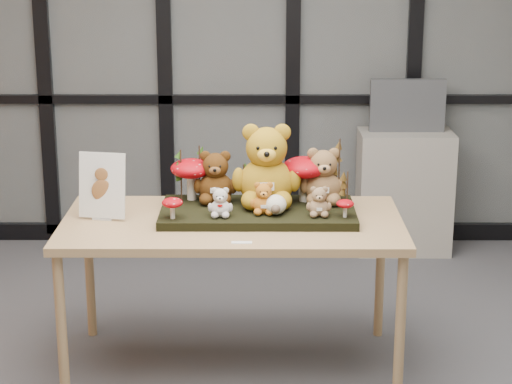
{
  "coord_description": "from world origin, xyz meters",
  "views": [
    {
      "loc": [
        0.2,
        -4.02,
        2.25
      ],
      "look_at": [
        0.19,
        0.39,
        0.97
      ],
      "focal_mm": 65.0,
      "sensor_mm": 36.0,
      "label": 1
    }
  ],
  "objects_px": {
    "bear_white_bow": "(220,200)",
    "mushroom_front_left": "(172,207)",
    "diorama_tray": "(258,212)",
    "mushroom_front_right": "(345,208)",
    "display_table": "(232,232)",
    "plush_cream_hedgehog": "(275,204)",
    "bear_tan_back": "(323,172)",
    "mushroom_back_left": "(191,177)",
    "bear_beige_small": "(319,200)",
    "bear_small_yellow": "(264,196)",
    "bear_brown_medium": "(215,174)",
    "cabinet": "(404,192)",
    "bear_pooh_yellow": "(266,160)",
    "mushroom_back_right": "(305,177)",
    "sign_holder": "(102,188)",
    "monitor": "(407,105)"
  },
  "relations": [
    {
      "from": "bear_white_bow",
      "to": "mushroom_front_left",
      "type": "xyz_separation_m",
      "value": [
        -0.23,
        -0.04,
        -0.02
      ]
    },
    {
      "from": "diorama_tray",
      "to": "mushroom_front_right",
      "type": "xyz_separation_m",
      "value": [
        0.43,
        -0.14,
        0.07
      ]
    },
    {
      "from": "display_table",
      "to": "plush_cream_hedgehog",
      "type": "distance_m",
      "value": 0.27
    },
    {
      "from": "bear_tan_back",
      "to": "mushroom_back_left",
      "type": "height_order",
      "value": "bear_tan_back"
    },
    {
      "from": "plush_cream_hedgehog",
      "to": "mushroom_front_left",
      "type": "xyz_separation_m",
      "value": [
        -0.51,
        -0.07,
        0.0
      ]
    },
    {
      "from": "plush_cream_hedgehog",
      "to": "mushroom_back_left",
      "type": "relative_size",
      "value": 0.46
    },
    {
      "from": "display_table",
      "to": "bear_white_bow",
      "type": "bearing_deg",
      "value": -129.64
    },
    {
      "from": "bear_tan_back",
      "to": "bear_beige_small",
      "type": "distance_m",
      "value": 0.25
    },
    {
      "from": "bear_small_yellow",
      "to": "mushroom_back_left",
      "type": "height_order",
      "value": "mushroom_back_left"
    },
    {
      "from": "plush_cream_hedgehog",
      "to": "bear_brown_medium",
      "type": "bearing_deg",
      "value": 144.55
    },
    {
      "from": "bear_small_yellow",
      "to": "cabinet",
      "type": "relative_size",
      "value": 0.21
    },
    {
      "from": "bear_pooh_yellow",
      "to": "mushroom_back_right",
      "type": "height_order",
      "value": "bear_pooh_yellow"
    },
    {
      "from": "mushroom_front_left",
      "to": "sign_holder",
      "type": "xyz_separation_m",
      "value": [
        -0.36,
        0.12,
        0.06
      ]
    },
    {
      "from": "bear_white_bow",
      "to": "mushroom_back_right",
      "type": "relative_size",
      "value": 0.63
    },
    {
      "from": "monitor",
      "to": "mushroom_front_left",
      "type": "bearing_deg",
      "value": -126.89
    },
    {
      "from": "bear_beige_small",
      "to": "mushroom_back_left",
      "type": "distance_m",
      "value": 0.71
    },
    {
      "from": "bear_small_yellow",
      "to": "mushroom_back_left",
      "type": "bearing_deg",
      "value": 147.26
    },
    {
      "from": "bear_pooh_yellow",
      "to": "bear_brown_medium",
      "type": "bearing_deg",
      "value": 170.84
    },
    {
      "from": "cabinet",
      "to": "mushroom_front_left",
      "type": "bearing_deg",
      "value": -127.15
    },
    {
      "from": "bear_white_bow",
      "to": "bear_pooh_yellow",
      "type": "bearing_deg",
      "value": 42.58
    },
    {
      "from": "diorama_tray",
      "to": "mushroom_front_right",
      "type": "relative_size",
      "value": 10.11
    },
    {
      "from": "mushroom_back_right",
      "to": "mushroom_front_right",
      "type": "distance_m",
      "value": 0.34
    },
    {
      "from": "sign_holder",
      "to": "plush_cream_hedgehog",
      "type": "bearing_deg",
      "value": 6.88
    },
    {
      "from": "bear_brown_medium",
      "to": "bear_small_yellow",
      "type": "bearing_deg",
      "value": -39.38
    },
    {
      "from": "bear_white_bow",
      "to": "monitor",
      "type": "xyz_separation_m",
      "value": [
        1.22,
        1.9,
        0.11
      ]
    },
    {
      "from": "mushroom_back_left",
      "to": "bear_white_bow",
      "type": "bearing_deg",
      "value": -60.94
    },
    {
      "from": "plush_cream_hedgehog",
      "to": "mushroom_back_right",
      "type": "bearing_deg",
      "value": 56.19
    },
    {
      "from": "mushroom_front_right",
      "to": "cabinet",
      "type": "height_order",
      "value": "mushroom_front_right"
    },
    {
      "from": "diorama_tray",
      "to": "bear_beige_small",
      "type": "xyz_separation_m",
      "value": [
        0.3,
        -0.12,
        0.1
      ]
    },
    {
      "from": "bear_small_yellow",
      "to": "sign_holder",
      "type": "relative_size",
      "value": 0.52
    },
    {
      "from": "bear_white_bow",
      "to": "plush_cream_hedgehog",
      "type": "height_order",
      "value": "bear_white_bow"
    },
    {
      "from": "plush_cream_hedgehog",
      "to": "monitor",
      "type": "xyz_separation_m",
      "value": [
        0.94,
        1.86,
        0.14
      ]
    },
    {
      "from": "bear_brown_medium",
      "to": "bear_tan_back",
      "type": "distance_m",
      "value": 0.56
    },
    {
      "from": "diorama_tray",
      "to": "bear_brown_medium",
      "type": "relative_size",
      "value": 3.31
    },
    {
      "from": "bear_beige_small",
      "to": "mushroom_back_right",
      "type": "xyz_separation_m",
      "value": [
        -0.06,
        0.25,
        0.05
      ]
    },
    {
      "from": "mushroom_back_left",
      "to": "sign_holder",
      "type": "bearing_deg",
      "value": -154.97
    },
    {
      "from": "sign_holder",
      "to": "cabinet",
      "type": "distance_m",
      "value": 2.6
    },
    {
      "from": "display_table",
      "to": "plush_cream_hedgehog",
      "type": "relative_size",
      "value": 15.57
    },
    {
      "from": "mushroom_front_left",
      "to": "cabinet",
      "type": "relative_size",
      "value": 0.13
    },
    {
      "from": "bear_brown_medium",
      "to": "mushroom_front_right",
      "type": "relative_size",
      "value": 3.05
    },
    {
      "from": "bear_white_bow",
      "to": "sign_holder",
      "type": "distance_m",
      "value": 0.61
    },
    {
      "from": "bear_white_bow",
      "to": "sign_holder",
      "type": "relative_size",
      "value": 0.48
    },
    {
      "from": "display_table",
      "to": "mushroom_back_left",
      "type": "height_order",
      "value": "mushroom_back_left"
    },
    {
      "from": "bear_tan_back",
      "to": "mushroom_back_left",
      "type": "distance_m",
      "value": 0.69
    },
    {
      "from": "bear_white_bow",
      "to": "cabinet",
      "type": "height_order",
      "value": "bear_white_bow"
    },
    {
      "from": "cabinet",
      "to": "bear_small_yellow",
      "type": "bearing_deg",
      "value": -118.69
    },
    {
      "from": "mushroom_back_left",
      "to": "mushroom_front_right",
      "type": "bearing_deg",
      "value": -21.27
    },
    {
      "from": "display_table",
      "to": "mushroom_back_right",
      "type": "height_order",
      "value": "mushroom_back_right"
    },
    {
      "from": "mushroom_back_left",
      "to": "cabinet",
      "type": "relative_size",
      "value": 0.28
    },
    {
      "from": "bear_brown_medium",
      "to": "bear_beige_small",
      "type": "xyz_separation_m",
      "value": [
        0.52,
        -0.24,
        -0.07
      ]
    }
  ]
}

